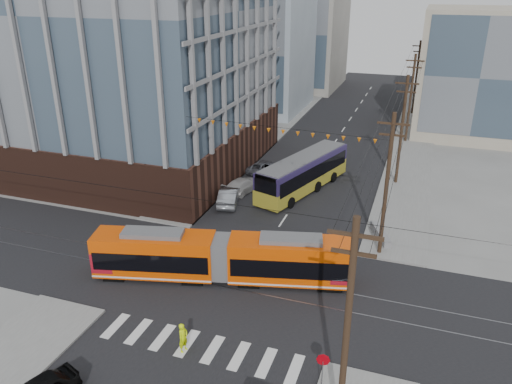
% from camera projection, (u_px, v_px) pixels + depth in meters
% --- Properties ---
extents(ground, '(160.00, 160.00, 0.00)m').
position_uv_depth(ground, '(220.00, 316.00, 31.04)').
color(ground, slate).
extents(office_building, '(30.00, 25.00, 28.60)m').
position_uv_depth(office_building, '(108.00, 31.00, 51.98)').
color(office_building, '#381E16').
rests_on(office_building, ground).
extents(bg_bldg_nw_near, '(18.00, 16.00, 18.00)m').
position_uv_depth(bg_bldg_nw_near, '(248.00, 50.00, 77.76)').
color(bg_bldg_nw_near, '#8C99A5').
rests_on(bg_bldg_nw_near, ground).
extents(bg_bldg_ne_near, '(14.00, 14.00, 16.00)m').
position_uv_depth(bg_bldg_ne_near, '(476.00, 73.00, 64.77)').
color(bg_bldg_ne_near, gray).
rests_on(bg_bldg_ne_near, ground).
extents(bg_bldg_nw_far, '(16.00, 18.00, 20.00)m').
position_uv_depth(bg_bldg_nw_far, '(299.00, 32.00, 93.83)').
color(bg_bldg_nw_far, gray).
rests_on(bg_bldg_nw_far, ground).
extents(bg_bldg_ne_far, '(16.00, 16.00, 14.00)m').
position_uv_depth(bg_bldg_ne_far, '(481.00, 60.00, 81.93)').
color(bg_bldg_ne_far, '#8C99A5').
rests_on(bg_bldg_ne_far, ground).
extents(utility_pole_near, '(0.30, 0.30, 11.00)m').
position_uv_depth(utility_pole_near, '(347.00, 333.00, 21.11)').
color(utility_pole_near, black).
rests_on(utility_pole_near, ground).
extents(utility_pole_far, '(0.30, 0.30, 11.00)m').
position_uv_depth(utility_pole_far, '(416.00, 78.00, 74.95)').
color(utility_pole_far, black).
rests_on(utility_pole_far, ground).
extents(streetcar, '(17.78, 6.73, 3.41)m').
position_uv_depth(streetcar, '(222.00, 258.00, 34.17)').
color(streetcar, '#D94403').
rests_on(streetcar, ground).
extents(city_bus, '(6.53, 12.96, 3.61)m').
position_uv_depth(city_bus, '(303.00, 173.00, 48.75)').
color(city_bus, '#251A44').
rests_on(city_bus, ground).
extents(parked_car_silver, '(2.73, 5.05, 1.58)m').
position_uv_depth(parked_car_silver, '(229.00, 196.00, 46.21)').
color(parked_car_silver, gray).
rests_on(parked_car_silver, ground).
extents(parked_car_white, '(3.20, 5.23, 1.41)m').
position_uv_depth(parked_car_white, '(243.00, 185.00, 48.77)').
color(parked_car_white, '#B9B8B8').
rests_on(parked_car_white, ground).
extents(parked_car_grey, '(2.82, 4.60, 1.19)m').
position_uv_depth(parked_car_grey, '(262.00, 167.00, 53.84)').
color(parked_car_grey, '#555860').
rests_on(parked_car_grey, ground).
extents(pedestrian, '(0.57, 0.74, 1.81)m').
position_uv_depth(pedestrian, '(183.00, 338.00, 27.77)').
color(pedestrian, '#DCFF07').
rests_on(pedestrian, ground).
extents(stop_sign, '(0.78, 0.78, 2.25)m').
position_uv_depth(stop_sign, '(322.00, 375.00, 24.88)').
color(stop_sign, '#9D000A').
rests_on(stop_sign, ground).
extents(jersey_barrier, '(2.26, 3.71, 0.74)m').
position_uv_depth(jersey_barrier, '(380.00, 235.00, 40.05)').
color(jersey_barrier, gray).
rests_on(jersey_barrier, ground).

